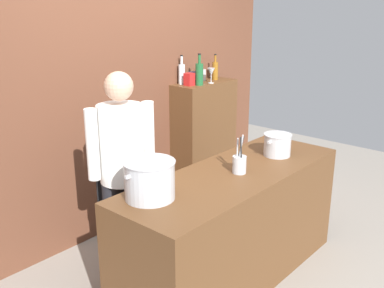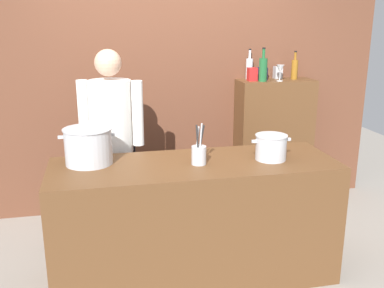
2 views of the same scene
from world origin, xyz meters
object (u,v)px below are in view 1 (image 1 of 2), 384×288
at_px(chef, 122,165).
at_px(spice_tin_red, 189,79).
at_px(stockpot_large, 150,180).
at_px(spice_tin_navy, 194,78).
at_px(wine_bottle_amber, 215,70).
at_px(utensil_crock, 239,163).
at_px(spice_tin_silver, 201,75).
at_px(wine_bottle_clear, 182,73).
at_px(wine_bottle_green, 199,73).
at_px(stockpot_small, 277,145).
at_px(wine_glass_wide, 211,72).

distance_m(chef, spice_tin_red, 1.55).
distance_m(stockpot_large, spice_tin_navy, 2.03).
height_order(chef, spice_tin_navy, chef).
bearing_deg(wine_bottle_amber, chef, -162.51).
distance_m(spice_tin_red, spice_tin_navy, 0.13).
bearing_deg(chef, utensil_crock, 148.45).
distance_m(chef, wine_bottle_amber, 1.97).
xyz_separation_m(utensil_crock, spice_tin_silver, (1.12, 1.32, 0.39)).
bearing_deg(spice_tin_navy, wine_bottle_amber, -4.86).
bearing_deg(spice_tin_navy, wine_bottle_clear, 152.31).
bearing_deg(chef, wine_bottle_green, -144.18).
bearing_deg(stockpot_large, spice_tin_silver, 31.37).
height_order(spice_tin_silver, spice_tin_red, spice_tin_red).
distance_m(chef, spice_tin_navy, 1.67).
distance_m(spice_tin_silver, spice_tin_navy, 0.19).
height_order(stockpot_small, wine_glass_wide, wine_glass_wide).
relative_size(utensil_crock, wine_bottle_clear, 0.99).
bearing_deg(stockpot_small, spice_tin_silver, 66.03).
distance_m(wine_bottle_green, wine_glass_wide, 0.17).
xyz_separation_m(utensil_crock, spice_tin_red, (0.81, 1.21, 0.39)).
height_order(stockpot_large, stockpot_small, stockpot_large).
bearing_deg(chef, wine_bottle_clear, -137.19).
bearing_deg(stockpot_small, wine_bottle_clear, 77.81).
relative_size(stockpot_small, spice_tin_navy, 2.45).
bearing_deg(wine_glass_wide, utensil_crock, -133.28).
bearing_deg(wine_glass_wide, spice_tin_navy, 135.24).
height_order(stockpot_large, utensil_crock, utensil_crock).
xyz_separation_m(chef, utensil_crock, (0.57, -0.65, 0.01)).
bearing_deg(spice_tin_silver, wine_glass_wide, -106.46).
bearing_deg(spice_tin_silver, stockpot_small, -113.97).
bearing_deg(stockpot_large, wine_bottle_clear, 36.11).
bearing_deg(wine_bottle_clear, wine_bottle_green, -66.00).
bearing_deg(spice_tin_silver, spice_tin_navy, -162.91).
relative_size(wine_bottle_amber, spice_tin_red, 2.18).
bearing_deg(spice_tin_silver, wine_bottle_clear, 179.15).
xyz_separation_m(wine_bottle_clear, wine_bottle_amber, (0.44, -0.09, -0.01)).
distance_m(utensil_crock, wine_bottle_clear, 1.62).
height_order(wine_bottle_clear, wine_glass_wide, wine_bottle_clear).
xyz_separation_m(chef, spice_tin_red, (1.39, 0.56, 0.40)).
relative_size(chef, wine_bottle_green, 5.18).
relative_size(utensil_crock, spice_tin_navy, 2.46).
distance_m(stockpot_large, wine_bottle_amber, 2.30).
distance_m(wine_glass_wide, spice_tin_red, 0.27).
relative_size(stockpot_small, wine_bottle_clear, 0.99).
bearing_deg(spice_tin_red, wine_bottle_clear, 85.84).
relative_size(wine_bottle_green, spice_tin_silver, 2.65).
xyz_separation_m(utensil_crock, wine_bottle_green, (0.90, 1.15, 0.45)).
xyz_separation_m(chef, wine_bottle_green, (1.47, 0.49, 0.46)).
height_order(utensil_crock, spice_tin_navy, spice_tin_navy).
bearing_deg(chef, wine_bottle_amber, -145.29).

